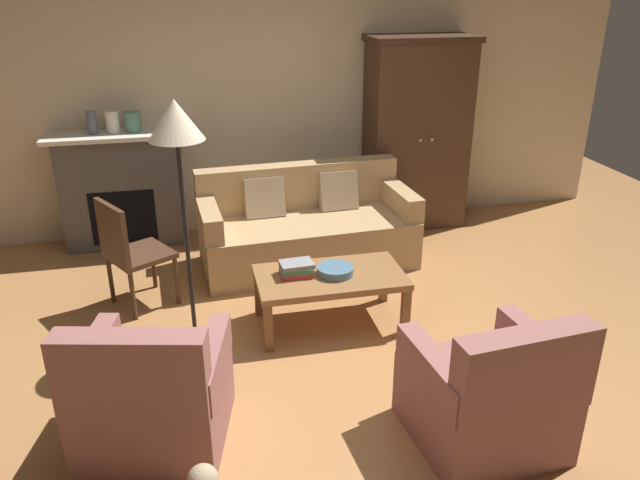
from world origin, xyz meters
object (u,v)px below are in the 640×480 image
object	(u,v)px
fruit_bowl	(335,270)
mantel_vase_cream	(112,122)
couch	(306,229)
floor_lamp	(177,136)
mantel_vase_slate	(92,123)
armchair_near_left	(153,398)
armoire	(416,134)
book_stack	(296,269)
coffee_table	(330,281)
fireplace	(122,189)
side_chair_wooden	(129,248)
mantel_vase_jade	(133,122)
armchair_near_right	(489,396)

from	to	relation	value
fruit_bowl	mantel_vase_cream	world-z (taller)	mantel_vase_cream
couch	mantel_vase_cream	distance (m)	2.04
floor_lamp	mantel_vase_slate	bearing A→B (deg)	111.28
fruit_bowl	armchair_near_left	size ratio (longest dim) A/B	0.30
armoire	fruit_bowl	bearing A→B (deg)	-125.08
couch	book_stack	world-z (taller)	couch
couch	coffee_table	size ratio (longest dim) A/B	1.79
coffee_table	armchair_near_left	world-z (taller)	armchair_near_left
armoire	mantel_vase_cream	bearing A→B (deg)	178.83
mantel_vase_slate	fireplace	bearing A→B (deg)	5.69
coffee_table	mantel_vase_slate	size ratio (longest dim) A/B	5.39
book_stack	mantel_vase_cream	world-z (taller)	mantel_vase_cream
couch	fruit_bowl	distance (m)	1.16
coffee_table	mantel_vase_cream	size ratio (longest dim) A/B	5.41
mantel_vase_cream	couch	bearing A→B (deg)	-25.22
side_chair_wooden	floor_lamp	xyz separation A→B (m)	(0.45, -0.64, 1.02)
mantel_vase_slate	armoire	bearing A→B (deg)	-1.10
fireplace	side_chair_wooden	distance (m)	1.34
fruit_bowl	mantel_vase_jade	bearing A→B (deg)	127.08
coffee_table	side_chair_wooden	size ratio (longest dim) A/B	1.22
armchair_near_right	floor_lamp	xyz separation A→B (m)	(-1.57, 1.42, 1.21)
coffee_table	mantel_vase_jade	size ratio (longest dim) A/B	5.97
couch	armchair_near_left	size ratio (longest dim) A/B	2.13
mantel_vase_cream	armchair_near_right	distance (m)	4.11
armchair_near_right	side_chair_wooden	world-z (taller)	side_chair_wooden
mantel_vase_cream	side_chair_wooden	size ratio (longest dim) A/B	0.23
fireplace	coffee_table	distance (m)	2.52
mantel_vase_slate	armchair_near_left	bearing A→B (deg)	-80.23
fruit_bowl	mantel_vase_slate	size ratio (longest dim) A/B	1.34
fireplace	mantel_vase_jade	world-z (taller)	mantel_vase_jade
book_stack	side_chair_wooden	xyz separation A→B (m)	(-1.22, 0.56, 0.04)
mantel_vase_jade	armchair_near_left	distance (m)	3.12
fireplace	book_stack	bearing A→B (deg)	-54.56
mantel_vase_slate	armchair_near_left	world-z (taller)	mantel_vase_slate
armoire	armchair_near_left	distance (m)	3.98
book_stack	fruit_bowl	bearing A→B (deg)	-9.09
book_stack	fireplace	bearing A→B (deg)	125.44
coffee_table	fruit_bowl	distance (m)	0.09
fireplace	armchair_near_left	xyz separation A→B (m)	(0.33, -3.01, -0.25)
mantel_vase_slate	floor_lamp	xyz separation A→B (m)	(0.76, -1.96, 0.31)
floor_lamp	mantel_vase_cream	bearing A→B (deg)	106.59
fireplace	mantel_vase_jade	size ratio (longest dim) A/B	6.84
couch	side_chair_wooden	distance (m)	1.62
mantel_vase_jade	book_stack	bearing A→B (deg)	-58.08
armoire	side_chair_wooden	size ratio (longest dim) A/B	2.14
armoire	coffee_table	xyz separation A→B (m)	(-1.35, -1.86, -0.60)
book_stack	armchair_near_right	size ratio (longest dim) A/B	0.29
coffee_table	mantel_vase_slate	bearing A→B (deg)	132.76
fruit_bowl	floor_lamp	world-z (taller)	floor_lamp
book_stack	side_chair_wooden	bearing A→B (deg)	155.15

